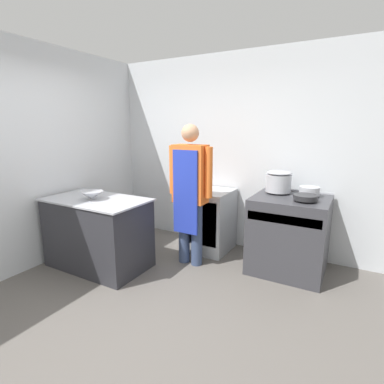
{
  "coord_description": "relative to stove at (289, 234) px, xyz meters",
  "views": [
    {
      "loc": [
        1.79,
        -1.83,
        1.72
      ],
      "look_at": [
        0.1,
        1.18,
        0.96
      ],
      "focal_mm": 28.0,
      "sensor_mm": 36.0,
      "label": 1
    }
  ],
  "objects": [
    {
      "name": "person_cook",
      "position": [
        -1.12,
        -0.42,
        0.53
      ],
      "size": [
        0.59,
        0.24,
        1.75
      ],
      "color": "#38476B",
      "rests_on": "ground_plane"
    },
    {
      "name": "stock_pot",
      "position": [
        -0.19,
        0.14,
        0.61
      ],
      "size": [
        0.3,
        0.3,
        0.26
      ],
      "color": "#B2B5BC",
      "rests_on": "stove"
    },
    {
      "name": "saute_pan",
      "position": [
        0.17,
        -0.14,
        0.5
      ],
      "size": [
        0.26,
        0.26,
        0.06
      ],
      "color": "#262628",
      "rests_on": "stove"
    },
    {
      "name": "prep_counter",
      "position": [
        -2.08,
        -1.04,
        -0.02
      ],
      "size": [
        1.26,
        0.73,
        0.86
      ],
      "color": "#2D2D33",
      "rests_on": "ground_plane"
    },
    {
      "name": "wall_left",
      "position": [
        -2.79,
        -0.69,
        0.89
      ],
      "size": [
        0.05,
        8.0,
        2.7
      ],
      "color": "silver",
      "rests_on": "ground_plane"
    },
    {
      "name": "ground_plane",
      "position": [
        -1.14,
        -1.69,
        -0.46
      ],
      "size": [
        14.0,
        14.0,
        0.0
      ],
      "primitive_type": "plane",
      "color": "#5B5651"
    },
    {
      "name": "wall_back",
      "position": [
        -1.14,
        0.47,
        0.89
      ],
      "size": [
        8.0,
        0.05,
        2.7
      ],
      "color": "silver",
      "rests_on": "ground_plane"
    },
    {
      "name": "sauce_pot",
      "position": [
        0.17,
        0.14,
        0.52
      ],
      "size": [
        0.23,
        0.23,
        0.1
      ],
      "color": "#B2B5BC",
      "rests_on": "stove"
    },
    {
      "name": "mixing_bowl",
      "position": [
        -2.09,
        -1.08,
        0.46
      ],
      "size": [
        0.27,
        0.27,
        0.1
      ],
      "color": "#B2B5BC",
      "rests_on": "prep_counter"
    },
    {
      "name": "stove",
      "position": [
        0.0,
        0.0,
        0.0
      ],
      "size": [
        0.85,
        0.78,
        0.93
      ],
      "color": "#38383D",
      "rests_on": "ground_plane"
    },
    {
      "name": "fridge_unit",
      "position": [
        -1.12,
        0.1,
        -0.03
      ],
      "size": [
        0.6,
        0.63,
        0.86
      ],
      "color": "#A8ADB2",
      "rests_on": "ground_plane"
    }
  ]
}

